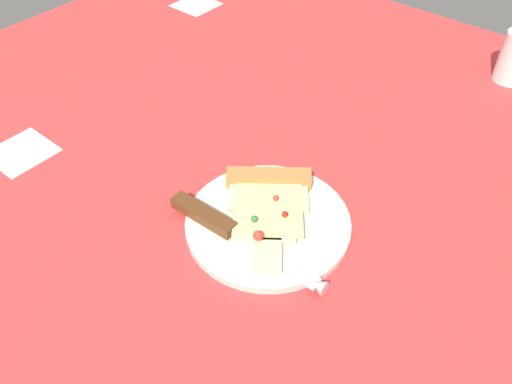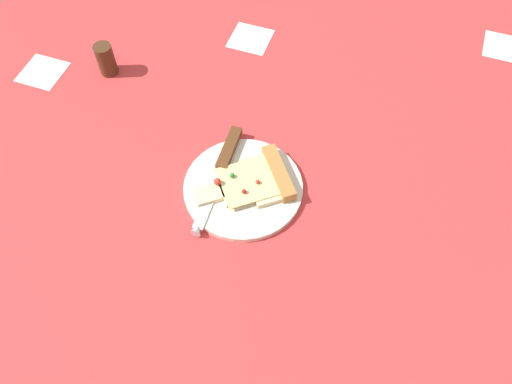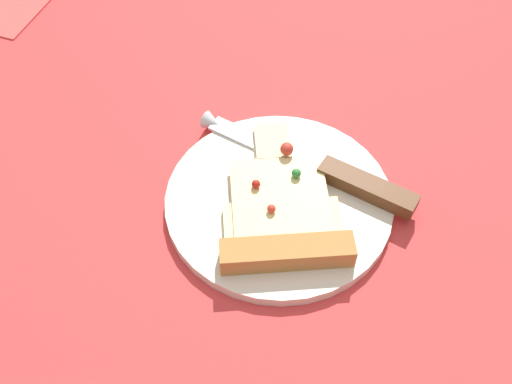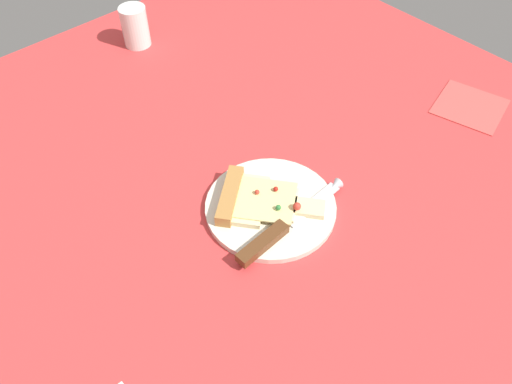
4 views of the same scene
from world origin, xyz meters
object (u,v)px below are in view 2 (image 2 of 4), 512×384
at_px(knife, 222,168).
at_px(pepper_shaker, 106,59).
at_px(pizza_slice, 256,180).
at_px(plate, 243,188).

distance_m(knife, pepper_shaker, 0.37).
relative_size(pizza_slice, pepper_shaker, 2.58).
bearing_deg(plate, pizza_slice, 38.29).
bearing_deg(pizza_slice, knife, 47.07).
bearing_deg(pepper_shaker, pizza_slice, -23.59).
relative_size(knife, pepper_shaker, 3.36).
bearing_deg(pizza_slice, plate, 90.24).
distance_m(plate, knife, 0.06).
bearing_deg(pepper_shaker, plate, -26.62).
height_order(pizza_slice, knife, pizza_slice).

